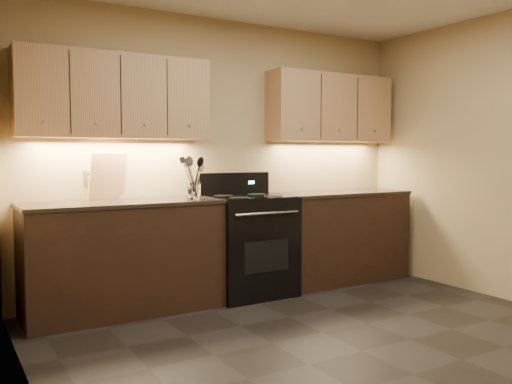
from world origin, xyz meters
TOP-DOWN VIEW (x-y plane):
  - floor at (0.00, 0.00)m, footprint 4.00×4.00m
  - wall_back at (0.00, 2.00)m, footprint 4.00×0.04m
  - wall_left at (-2.00, 0.00)m, footprint 0.04×4.00m
  - counter_left at (-1.10, 1.70)m, footprint 1.62×0.62m
  - counter_right at (1.18, 1.70)m, footprint 1.46×0.62m
  - stove at (0.08, 1.68)m, footprint 0.76×0.68m
  - upper_cab_left at (-1.10, 1.85)m, footprint 1.60×0.30m
  - upper_cab_right at (1.18, 1.85)m, footprint 1.44×0.30m
  - outlet_plate at (-1.30, 1.99)m, footprint 0.08×0.01m
  - utensil_crock at (-0.51, 1.60)m, footprint 0.14×0.14m
  - cutting_board at (-1.15, 1.95)m, footprint 0.34×0.16m
  - wooden_spoon at (-0.53, 1.60)m, footprint 0.17×0.08m
  - black_spoon at (-0.51, 1.62)m, footprint 0.10×0.17m
  - black_turner at (-0.49, 1.57)m, footprint 0.17×0.14m
  - steel_spatula at (-0.49, 1.61)m, footprint 0.24×0.13m
  - steel_skimmer at (-0.47, 1.59)m, footprint 0.19×0.11m

SIDE VIEW (x-z plane):
  - floor at x=0.00m, z-range 0.00..0.00m
  - counter_left at x=-1.10m, z-range 0.00..0.93m
  - counter_right at x=1.18m, z-range 0.00..0.93m
  - stove at x=0.08m, z-range -0.09..1.05m
  - utensil_crock at x=-0.51m, z-range 0.92..1.07m
  - wooden_spoon at x=-0.53m, z-range 0.95..1.26m
  - black_turner at x=-0.49m, z-range 0.94..1.29m
  - steel_skimmer at x=-0.47m, z-range 0.94..1.30m
  - outlet_plate at x=-1.30m, z-range 1.06..1.18m
  - black_spoon at x=-0.51m, z-range 0.94..1.31m
  - cutting_board at x=-1.15m, z-range 0.93..1.33m
  - steel_spatula at x=-0.49m, z-range 0.94..1.34m
  - wall_back at x=0.00m, z-range 0.00..2.60m
  - wall_left at x=-2.00m, z-range 0.00..2.60m
  - upper_cab_left at x=-1.10m, z-range 1.45..2.15m
  - upper_cab_right at x=1.18m, z-range 1.45..2.15m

